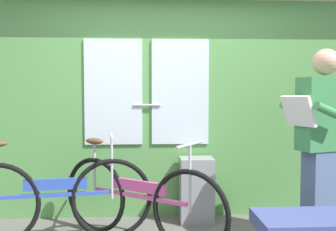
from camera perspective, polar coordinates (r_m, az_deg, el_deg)
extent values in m
cube|color=#56934C|center=(3.96, -0.35, 0.96)|extent=(4.50, 0.08, 2.30)
cube|color=silver|center=(3.92, -8.39, 3.59)|extent=(0.60, 0.02, 1.10)
cube|color=silver|center=(3.91, 1.89, 3.63)|extent=(0.60, 0.02, 1.10)
cylinder|color=#B2B2B7|center=(3.88, -3.25, 1.59)|extent=(0.28, 0.02, 0.02)
torus|color=black|center=(3.47, -8.58, -12.51)|extent=(0.73, 0.15, 0.73)
cube|color=#2D4CB2|center=(3.47, -16.86, -11.60)|extent=(0.92, 0.16, 0.03)
cube|color=#2D4CB2|center=(3.45, -16.89, -10.08)|extent=(0.54, 0.10, 0.10)
cylinder|color=#B7B7BC|center=(3.40, -8.63, -7.94)|extent=(0.02, 0.02, 0.56)
cylinder|color=#B7B7BC|center=(3.36, -8.67, -3.22)|extent=(0.09, 0.44, 0.02)
torus|color=black|center=(3.10, 3.37, -14.66)|extent=(0.61, 0.43, 0.71)
torus|color=black|center=(3.66, -11.15, -11.87)|extent=(0.61, 0.43, 0.71)
cube|color=#D14C93|center=(3.34, -4.55, -12.26)|extent=(0.82, 0.57, 0.03)
cube|color=#D14C93|center=(3.31, -4.55, -10.77)|extent=(0.48, 0.34, 0.10)
cylinder|color=#B7B7BC|center=(3.60, -11.20, -7.93)|extent=(0.02, 0.02, 0.51)
ellipsoid|color=brown|center=(3.56, -11.25, -3.88)|extent=(0.22, 0.19, 0.06)
cylinder|color=#B7B7BC|center=(3.02, 3.39, -9.67)|extent=(0.02, 0.02, 0.55)
cylinder|color=#B7B7BC|center=(2.97, 3.41, -4.47)|extent=(0.27, 0.38, 0.02)
cube|color=slate|center=(3.56, 22.65, -11.53)|extent=(0.37, 0.27, 0.83)
cube|color=#387F47|center=(3.45, 22.92, 0.21)|extent=(0.50, 0.33, 0.62)
sphere|color=tan|center=(3.45, 23.09, 7.57)|extent=(0.22, 0.22, 0.22)
cube|color=silver|center=(3.26, 19.35, 0.67)|extent=(0.21, 0.36, 0.26)
cylinder|color=#387F47|center=(3.20, 23.69, 0.53)|extent=(0.31, 0.16, 0.17)
cylinder|color=#387F47|center=(3.51, 18.92, 0.86)|extent=(0.31, 0.16, 0.17)
cube|color=gray|center=(3.89, 4.39, -11.30)|extent=(0.34, 0.28, 0.66)
cube|color=#3D477F|center=(2.90, 20.47, -15.20)|extent=(0.70, 0.44, 0.10)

